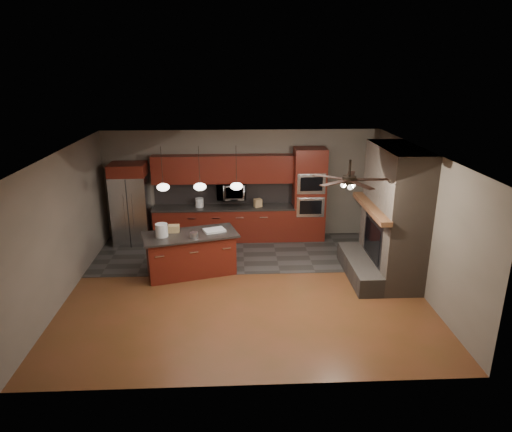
{
  "coord_description": "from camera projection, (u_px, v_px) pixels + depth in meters",
  "views": [
    {
      "loc": [
        -0.18,
        -8.4,
        4.37
      ],
      "look_at": [
        0.25,
        0.6,
        1.34
      ],
      "focal_mm": 32.0,
      "sensor_mm": 36.0,
      "label": 1
    }
  ],
  "objects": [
    {
      "name": "slate_tile_patch",
      "position": [
        243.0,
        253.0,
        11.06
      ],
      "size": [
        7.0,
        2.4,
        0.01
      ],
      "primitive_type": "cube",
      "color": "#373431",
      "rests_on": "ground"
    },
    {
      "name": "microwave",
      "position": [
        231.0,
        191.0,
        11.53
      ],
      "size": [
        0.73,
        0.41,
        0.5
      ],
      "primitive_type": "imported",
      "color": "silver",
      "rests_on": "back_cabinetry"
    },
    {
      "name": "counter_box",
      "position": [
        258.0,
        203.0,
        11.56
      ],
      "size": [
        0.23,
        0.2,
        0.21
      ],
      "primitive_type": "cube",
      "rotation": [
        0.0,
        0.0,
        0.39
      ],
      "color": "tan",
      "rests_on": "back_cabinetry"
    },
    {
      "name": "paint_can",
      "position": [
        194.0,
        235.0,
        9.48
      ],
      "size": [
        0.22,
        0.22,
        0.11
      ],
      "primitive_type": "cylinder",
      "rotation": [
        0.0,
        0.0,
        0.36
      ],
      "color": "#B8B7BD",
      "rests_on": "kitchen_island"
    },
    {
      "name": "refrigerator",
      "position": [
        131.0,
        204.0,
        11.38
      ],
      "size": [
        0.88,
        0.75,
        2.06
      ],
      "color": "silver",
      "rests_on": "ground"
    },
    {
      "name": "back_wall",
      "position": [
        242.0,
        184.0,
        11.75
      ],
      "size": [
        7.0,
        0.02,
        2.8
      ],
      "primitive_type": "cube",
      "color": "#72675B",
      "rests_on": "ground"
    },
    {
      "name": "left_wall",
      "position": [
        63.0,
        226.0,
        8.75
      ],
      "size": [
        0.02,
        6.0,
        2.8
      ],
      "primitive_type": "cube",
      "color": "#72675B",
      "rests_on": "ground"
    },
    {
      "name": "right_wall",
      "position": [
        420.0,
        220.0,
        9.07
      ],
      "size": [
        0.02,
        6.0,
        2.8
      ],
      "primitive_type": "cube",
      "color": "#72675B",
      "rests_on": "ground"
    },
    {
      "name": "counter_bucket",
      "position": [
        199.0,
        203.0,
        11.54
      ],
      "size": [
        0.23,
        0.23,
        0.23
      ],
      "primitive_type": "cylinder",
      "rotation": [
        0.0,
        0.0,
        -0.13
      ],
      "color": "silver",
      "rests_on": "back_cabinetry"
    },
    {
      "name": "paint_tray",
      "position": [
        214.0,
        230.0,
        9.84
      ],
      "size": [
        0.52,
        0.44,
        0.04
      ],
      "primitive_type": "cube",
      "rotation": [
        0.0,
        0.0,
        0.35
      ],
      "color": "silver",
      "rests_on": "kitchen_island"
    },
    {
      "name": "cardboard_box",
      "position": [
        174.0,
        229.0,
        9.79
      ],
      "size": [
        0.25,
        0.18,
        0.15
      ],
      "primitive_type": "cube",
      "rotation": [
        0.0,
        0.0,
        0.05
      ],
      "color": "#A68855",
      "rests_on": "kitchen_island"
    },
    {
      "name": "ground",
      "position": [
        245.0,
        287.0,
        9.36
      ],
      "size": [
        7.0,
        7.0,
        0.0
      ],
      "primitive_type": "plane",
      "color": "brown",
      "rests_on": "ground"
    },
    {
      "name": "kitchen_island",
      "position": [
        191.0,
        253.0,
        9.84
      ],
      "size": [
        2.15,
        1.39,
        0.92
      ],
      "rotation": [
        0.0,
        0.0,
        0.27
      ],
      "color": "#591510",
      "rests_on": "ground"
    },
    {
      "name": "back_cabinetry",
      "position": [
        224.0,
        206.0,
        11.65
      ],
      "size": [
        3.59,
        0.64,
        2.2
      ],
      "color": "#591510",
      "rests_on": "ground"
    },
    {
      "name": "ceiling",
      "position": [
        244.0,
        152.0,
        8.46
      ],
      "size": [
        7.0,
        6.0,
        0.02
      ],
      "primitive_type": "cube",
      "color": "white",
      "rests_on": "back_wall"
    },
    {
      "name": "fireplace_column",
      "position": [
        391.0,
        219.0,
        9.46
      ],
      "size": [
        1.3,
        2.1,
        2.8
      ],
      "color": "brown",
      "rests_on": "ground"
    },
    {
      "name": "oven_tower",
      "position": [
        309.0,
        195.0,
        11.6
      ],
      "size": [
        0.8,
        0.63,
        2.38
      ],
      "color": "#591510",
      "rests_on": "ground"
    },
    {
      "name": "ceiling_fan",
      "position": [
        349.0,
        179.0,
        7.9
      ],
      "size": [
        1.27,
        1.33,
        0.41
      ],
      "color": "black",
      "rests_on": "ceiling"
    },
    {
      "name": "pendant_center",
      "position": [
        200.0,
        187.0,
        9.35
      ],
      "size": [
        0.26,
        0.26,
        0.92
      ],
      "color": "black",
      "rests_on": "ceiling"
    },
    {
      "name": "pendant_left",
      "position": [
        163.0,
        187.0,
        9.32
      ],
      "size": [
        0.26,
        0.26,
        0.92
      ],
      "color": "black",
      "rests_on": "ceiling"
    },
    {
      "name": "pendant_right",
      "position": [
        236.0,
        186.0,
        9.39
      ],
      "size": [
        0.26,
        0.26,
        0.92
      ],
      "color": "black",
      "rests_on": "ceiling"
    },
    {
      "name": "white_bucket",
      "position": [
        162.0,
        230.0,
        9.51
      ],
      "size": [
        0.28,
        0.28,
        0.28
      ],
      "primitive_type": "cylinder",
      "rotation": [
        0.0,
        0.0,
        0.11
      ],
      "color": "silver",
      "rests_on": "kitchen_island"
    }
  ]
}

